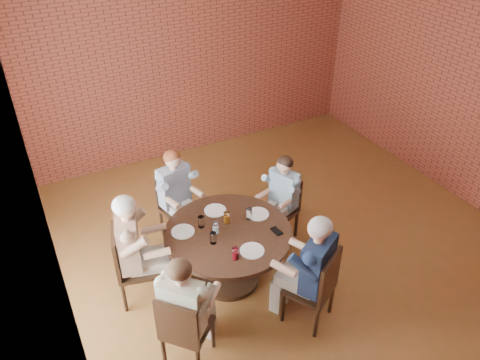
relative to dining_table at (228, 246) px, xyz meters
name	(u,v)px	position (x,y,z in m)	size (l,w,h in m)	color
floor	(285,281)	(0.59, -0.35, -0.53)	(7.00, 7.00, 0.00)	brown
wall_back	(170,57)	(0.59, 3.15, 1.17)	(7.00, 7.00, 0.00)	brown
dining_table	(228,246)	(0.00, 0.00, 0.00)	(1.44, 1.44, 0.75)	#301D10
chair_a	(284,205)	(1.01, 0.42, -0.05)	(0.49, 0.49, 0.88)	#301D10
diner_a	(281,200)	(0.95, 0.39, 0.08)	(0.46, 0.57, 1.23)	teal
chair_b	(175,203)	(-0.23, 1.10, -0.03)	(0.48, 0.48, 0.91)	#301D10
diner_b	(177,197)	(-0.21, 1.02, 0.12)	(0.50, 0.62, 1.29)	#828EA5
chair_c	(129,263)	(-1.08, 0.27, -0.01)	(0.55, 0.55, 0.97)	#301D10
diner_c	(136,249)	(-0.99, 0.25, 0.17)	(0.56, 0.69, 1.39)	brown
chair_d	(183,329)	(-0.89, -0.82, -0.02)	(0.60, 0.60, 0.94)	#301D10
diner_d	(186,311)	(-0.82, -0.76, 0.14)	(0.53, 0.65, 1.33)	beige
chair_e	(318,286)	(0.55, -0.97, -0.01)	(0.61, 0.61, 0.96)	#301D10
diner_e	(311,271)	(0.51, -0.89, 0.16)	(0.56, 0.68, 1.38)	#172541
plate_a	(258,214)	(0.45, 0.11, 0.23)	(0.26, 0.26, 0.01)	white
plate_b	(215,210)	(0.03, 0.41, 0.23)	(0.26, 0.26, 0.01)	white
plate_c	(183,232)	(-0.45, 0.22, 0.23)	(0.26, 0.26, 0.01)	white
plate_d	(252,251)	(0.08, -0.41, 0.23)	(0.26, 0.26, 0.01)	white
glass_a	(249,214)	(0.32, 0.09, 0.29)	(0.07, 0.07, 0.14)	white
glass_b	(227,217)	(0.06, 0.15, 0.29)	(0.07, 0.07, 0.14)	white
glass_c	(201,222)	(-0.23, 0.21, 0.29)	(0.07, 0.07, 0.14)	white
glass_d	(216,228)	(-0.13, 0.04, 0.29)	(0.07, 0.07, 0.14)	white
glass_e	(213,238)	(-0.23, -0.10, 0.29)	(0.07, 0.07, 0.14)	white
glass_f	(235,253)	(-0.13, -0.43, 0.29)	(0.07, 0.07, 0.14)	white
smartphone	(276,231)	(0.48, -0.26, 0.23)	(0.08, 0.15, 0.01)	black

